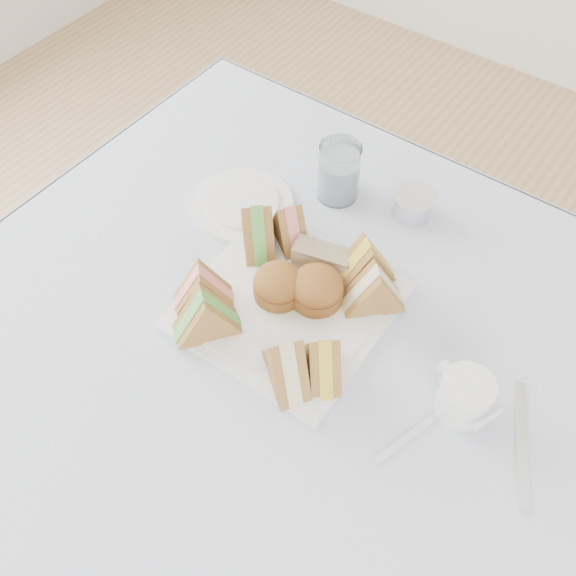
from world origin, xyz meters
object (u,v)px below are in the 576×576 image
Objects in this scene: creamer_jug at (464,396)px; water_glass at (339,172)px; table at (272,442)px; serving_plate at (288,305)px.

water_glass is at bearing 166.30° from creamer_jug.
table is 0.54m from water_glass.
table is 3.11× the size of serving_plate.
creamer_jug reaches higher than serving_plate.
serving_plate is 2.73× the size of water_glass.
table is at bearing -146.65° from creamer_jug.
table is 12.39× the size of creamer_jug.
creamer_jug is at bearing 13.04° from table.
table is at bearing -85.88° from serving_plate.
creamer_jug is (0.28, 0.07, 0.41)m from table.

